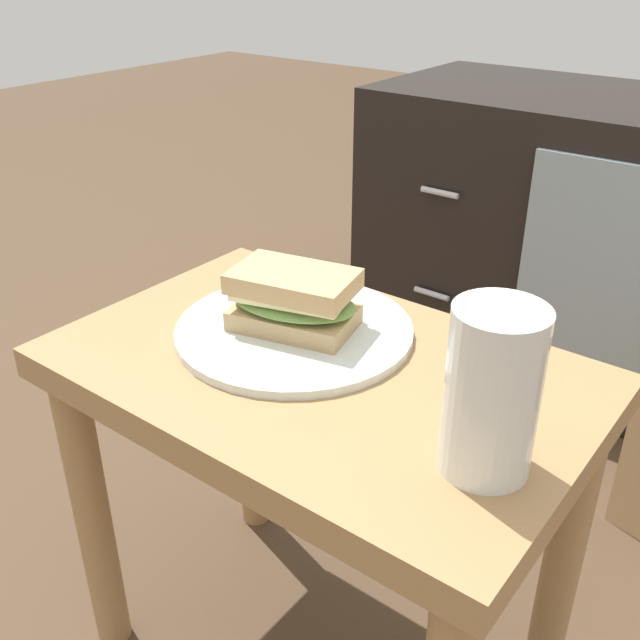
# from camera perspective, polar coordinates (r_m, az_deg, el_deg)

# --- Properties ---
(side_table) EXTENTS (0.56, 0.36, 0.46)m
(side_table) POSITION_cam_1_polar(r_m,az_deg,el_deg) (0.82, -0.02, -8.76)
(side_table) COLOR #A37A4C
(side_table) RESTS_ON ground
(tv_cabinet) EXTENTS (0.96, 0.46, 0.58)m
(tv_cabinet) POSITION_cam_1_polar(r_m,az_deg,el_deg) (1.62, 21.24, 5.56)
(tv_cabinet) COLOR black
(tv_cabinet) RESTS_ON ground
(plate) EXTENTS (0.26, 0.26, 0.01)m
(plate) POSITION_cam_1_polar(r_m,az_deg,el_deg) (0.81, -2.02, -0.79)
(plate) COLOR silver
(plate) RESTS_ON side_table
(sandwich_front) EXTENTS (0.16, 0.12, 0.07)m
(sandwich_front) POSITION_cam_1_polar(r_m,az_deg,el_deg) (0.80, -2.06, 1.59)
(sandwich_front) COLOR tan
(sandwich_front) RESTS_ON plate
(beer_glass) EXTENTS (0.08, 0.08, 0.15)m
(beer_glass) POSITION_cam_1_polar(r_m,az_deg,el_deg) (0.60, 13.24, -5.62)
(beer_glass) COLOR silver
(beer_glass) RESTS_ON side_table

